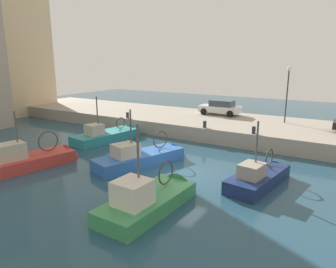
# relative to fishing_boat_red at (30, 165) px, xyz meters

# --- Properties ---
(water_surface) EXTENTS (80.00, 80.00, 0.00)m
(water_surface) POSITION_rel_fishing_boat_red_xyz_m (3.99, -8.65, -0.13)
(water_surface) COLOR navy
(water_surface) RESTS_ON ground
(quay_wall) EXTENTS (9.00, 56.00, 1.20)m
(quay_wall) POSITION_rel_fishing_boat_red_xyz_m (15.49, -8.65, 0.47)
(quay_wall) COLOR #9E9384
(quay_wall) RESTS_ON ground
(fishing_boat_red) EXTENTS (7.13, 3.35, 4.54)m
(fishing_boat_red) POSITION_rel_fishing_boat_red_xyz_m (0.00, 0.00, 0.00)
(fishing_boat_red) COLOR #BC3833
(fishing_boat_red) RESTS_ON ground
(fishing_boat_blue) EXTENTS (7.05, 3.78, 4.47)m
(fishing_boat_blue) POSITION_rel_fishing_boat_red_xyz_m (4.38, -5.64, -0.02)
(fishing_boat_blue) COLOR #2D60B7
(fishing_boat_blue) RESTS_ON ground
(fishing_boat_navy) EXTENTS (5.66, 2.52, 4.35)m
(fishing_boat_navy) POSITION_rel_fishing_boat_red_xyz_m (5.03, -12.99, -0.03)
(fishing_boat_navy) COLOR navy
(fishing_boat_navy) RESTS_ON ground
(fishing_boat_green) EXTENTS (5.97, 2.48, 4.95)m
(fishing_boat_green) POSITION_rel_fishing_boat_red_xyz_m (-0.33, -9.58, 0.02)
(fishing_boat_green) COLOR #388951
(fishing_boat_green) RESTS_ON ground
(fishing_boat_teal) EXTENTS (6.77, 3.03, 4.70)m
(fishing_boat_teal) POSITION_rel_fishing_boat_red_xyz_m (7.78, 0.40, -0.04)
(fishing_boat_teal) COLOR teal
(fishing_boat_teal) RESTS_ON ground
(parked_car_white) EXTENTS (1.92, 4.06, 1.47)m
(parked_car_white) POSITION_rel_fishing_boat_red_xyz_m (17.71, -5.35, 1.81)
(parked_car_white) COLOR silver
(parked_car_white) RESTS_ON quay_wall
(mooring_bollard_south) EXTENTS (0.28, 0.28, 0.55)m
(mooring_bollard_south) POSITION_rel_fishing_boat_red_xyz_m (11.34, -10.65, 1.34)
(mooring_bollard_south) COLOR #2D2D33
(mooring_bollard_south) RESTS_ON quay_wall
(mooring_bollard_mid) EXTENTS (0.28, 0.28, 0.55)m
(mooring_bollard_mid) POSITION_rel_fishing_boat_red_xyz_m (11.34, -6.65, 1.34)
(mooring_bollard_mid) COLOR #2D2D33
(mooring_bollard_mid) RESTS_ON quay_wall
(mooring_bollard_north) EXTENTS (0.28, 0.28, 0.55)m
(mooring_bollard_north) POSITION_rel_fishing_boat_red_xyz_m (11.34, 1.35, 1.34)
(mooring_bollard_north) COLOR #2D2D33
(mooring_bollard_north) RESTS_ON quay_wall
(quay_streetlamp) EXTENTS (0.36, 0.36, 4.83)m
(quay_streetlamp) POSITION_rel_fishing_boat_red_xyz_m (16.99, -11.68, 4.32)
(quay_streetlamp) COLOR #38383D
(quay_streetlamp) RESTS_ON quay_wall
(waterfront_building_west_mid) EXTENTS (7.91, 6.73, 23.86)m
(waterfront_building_west_mid) POSITION_rel_fishing_boat_red_xyz_m (11.50, 19.50, 11.82)
(waterfront_building_west_mid) COLOR beige
(waterfront_building_west_mid) RESTS_ON ground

